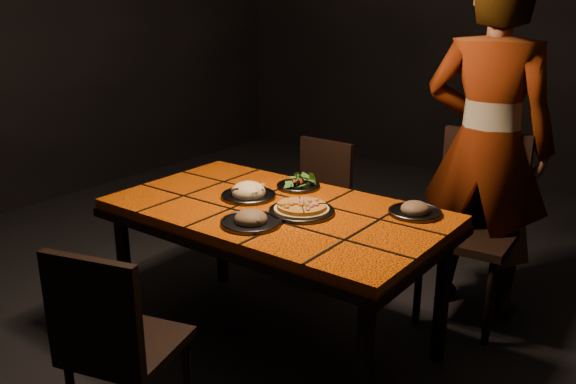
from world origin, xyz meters
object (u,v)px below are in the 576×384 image
Objects in this scene: chair_near at (113,339)px; diner at (487,146)px; plate_pasta at (248,193)px; chair_far_left at (317,199)px; plate_pizza at (302,210)px; dining_table at (276,222)px; chair_far_right at (475,214)px.

diner reaches higher than chair_near.
chair_far_left is at bearing 99.79° from plate_pasta.
plate_pizza is at bearing 57.20° from diner.
dining_table is at bearing -8.62° from plate_pasta.
diner is at bearing 48.65° from plate_pasta.
dining_table is at bearing -67.37° from chair_far_left.
chair_near is at bearing 65.33° from diner.
diner reaches higher than dining_table.
chair_far_left is 1.01m from chair_far_right.
chair_near is at bearing -99.58° from plate_pizza.
chair_near is 1.86m from chair_far_left.
plate_pizza is (0.16, 0.98, 0.27)m from chair_near.
chair_far_right is 0.54× the size of diner.
chair_far_right is 1.05m from plate_pizza.
plate_pizza is at bearing -115.48° from chair_near.
chair_far_left is 2.32× the size of plate_pizza.
chair_near is 2.39× the size of plate_pizza.
diner is 5.19× the size of plate_pizza.
chair_far_right is 1.24m from plate_pasta.
chair_near is at bearing -91.06° from dining_table.
chair_far_left is 0.89m from plate_pasta.
chair_near is at bearing -79.63° from plate_pasta.
chair_far_right is at bearing 60.49° from plate_pizza.
chair_far_left is (-0.34, 0.86, -0.19)m from dining_table.
chair_far_left is 1.11m from diner.
chair_near reaches higher than chair_far_left.
plate_pizza is at bearing -4.34° from plate_pasta.
chair_far_right is 0.37m from diner.
plate_pizza is (0.49, -0.86, 0.28)m from chair_far_left.
dining_table is 1.86× the size of chair_near.
plate_pizza is (-0.51, -1.00, -0.18)m from diner.
plate_pizza is at bearing -123.85° from chair_far_right.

